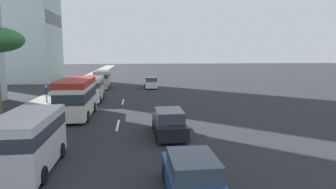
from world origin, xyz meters
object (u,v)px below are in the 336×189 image
(car_lead, at_px, (192,177))
(pedestrian_by_tree, at_px, (46,93))
(van_sixth, at_px, (27,139))
(minibus_seventh, at_px, (77,97))
(van_fourth, at_px, (92,87))
(car_second, at_px, (169,123))
(van_third, at_px, (102,79))
(car_fifth, at_px, (151,83))

(car_lead, relative_size, pedestrian_by_tree, 2.40)
(van_sixth, xyz_separation_m, minibus_seventh, (10.56, -0.07, 0.23))
(car_lead, relative_size, van_sixth, 0.86)
(van_fourth, bearing_deg, car_second, 25.60)
(car_second, relative_size, van_sixth, 0.93)
(van_third, bearing_deg, car_fifth, 88.68)
(van_sixth, height_order, pedestrian_by_tree, van_sixth)
(car_second, xyz_separation_m, pedestrian_by_tree, (12.18, 10.79, 0.35))
(van_fourth, height_order, car_fifth, van_fourth)
(van_third, bearing_deg, van_fourth, 0.50)
(car_second, height_order, car_fifth, car_second)
(van_third, height_order, car_fifth, van_third)
(car_second, bearing_deg, car_fifth, -0.73)
(van_fourth, xyz_separation_m, van_sixth, (-18.18, 0.22, -0.04))
(van_sixth, bearing_deg, car_fifth, 166.22)
(pedestrian_by_tree, bearing_deg, car_fifth, 131.58)
(van_fourth, height_order, minibus_seventh, minibus_seventh)
(car_fifth, xyz_separation_m, minibus_seventh, (-18.06, 6.95, 0.90))
(van_third, height_order, van_fourth, van_fourth)
(car_fifth, bearing_deg, van_third, 88.68)
(car_lead, height_order, car_second, car_second)
(car_lead, xyz_separation_m, van_third, (31.84, 6.48, 0.72))
(minibus_seventh, bearing_deg, car_second, 48.19)
(van_fourth, relative_size, pedestrian_by_tree, 3.00)
(van_sixth, distance_m, minibus_seventh, 10.57)
(car_fifth, bearing_deg, van_sixth, 166.22)
(van_sixth, xyz_separation_m, pedestrian_by_tree, (16.80, 4.07, -0.31))
(car_second, height_order, van_fourth, van_fourth)
(van_third, relative_size, van_sixth, 1.01)
(car_lead, xyz_separation_m, car_second, (7.68, -0.11, 0.04))
(car_lead, height_order, van_third, van_third)
(van_third, height_order, minibus_seventh, minibus_seventh)
(car_lead, xyz_separation_m, car_fifth, (31.68, -0.42, 0.03))
(car_lead, relative_size, van_third, 0.86)
(van_sixth, bearing_deg, van_third, 179.76)
(car_lead, bearing_deg, pedestrian_by_tree, 28.27)
(car_second, relative_size, van_fourth, 0.86)
(van_fourth, distance_m, minibus_seventh, 7.62)
(minibus_seventh, xyz_separation_m, pedestrian_by_tree, (6.23, 4.14, -0.54))
(pedestrian_by_tree, bearing_deg, minibus_seventh, 28.37)
(car_lead, bearing_deg, van_third, 11.51)
(car_second, distance_m, minibus_seventh, 8.96)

